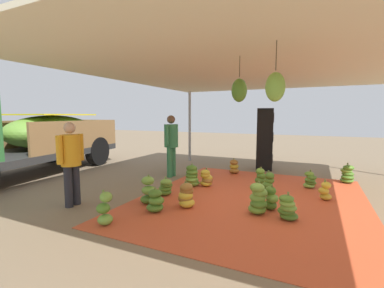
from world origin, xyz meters
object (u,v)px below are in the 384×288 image
(worker_0, at_px, (171,141))
(banana_bunch_13, at_px, (148,191))
(banana_bunch_5, at_px, (288,208))
(banana_bunch_14, at_px, (347,174))
(banana_bunch_9, at_px, (310,180))
(banana_bunch_11, at_px, (165,187))
(cargo_truck_main, at_px, (13,136))
(banana_bunch_12, at_px, (234,167))
(banana_bunch_7, at_px, (258,199))
(banana_bunch_0, at_px, (325,191))
(banana_bunch_3, at_px, (155,201))
(banana_bunch_4, at_px, (105,210))
(banana_bunch_10, at_px, (192,176))
(speaker_stack, at_px, (265,139))
(banana_bunch_1, at_px, (261,179))
(banana_bunch_2, at_px, (269,184))
(banana_bunch_15, at_px, (186,196))
(banana_bunch_8, at_px, (271,199))
(worker_1, at_px, (71,158))
(banana_bunch_6, at_px, (206,178))

(worker_0, bearing_deg, banana_bunch_13, -161.25)
(banana_bunch_5, distance_m, banana_bunch_14, 3.47)
(banana_bunch_9, height_order, banana_bunch_14, banana_bunch_14)
(banana_bunch_11, relative_size, cargo_truck_main, 0.07)
(cargo_truck_main, distance_m, worker_0, 4.45)
(banana_bunch_5, height_order, banana_bunch_12, banana_bunch_5)
(banana_bunch_14, bearing_deg, banana_bunch_12, 92.94)
(banana_bunch_13, bearing_deg, banana_bunch_9, -47.87)
(cargo_truck_main, bearing_deg, banana_bunch_7, -89.15)
(banana_bunch_0, distance_m, banana_bunch_11, 3.38)
(banana_bunch_3, xyz_separation_m, banana_bunch_14, (3.90, -3.39, 0.03))
(banana_bunch_4, relative_size, banana_bunch_10, 1.01)
(banana_bunch_5, bearing_deg, banana_bunch_9, -7.23)
(cargo_truck_main, bearing_deg, speaker_stack, -56.33)
(banana_bunch_1, bearing_deg, banana_bunch_2, -146.20)
(banana_bunch_3, height_order, banana_bunch_14, banana_bunch_14)
(banana_bunch_5, distance_m, banana_bunch_9, 2.32)
(speaker_stack, bearing_deg, banana_bunch_15, 170.76)
(banana_bunch_2, height_order, banana_bunch_15, banana_bunch_2)
(worker_0, bearing_deg, banana_bunch_5, -120.27)
(banana_bunch_5, xyz_separation_m, banana_bunch_12, (3.11, 1.84, -0.00))
(speaker_stack, bearing_deg, banana_bunch_12, 144.32)
(banana_bunch_1, bearing_deg, banana_bunch_7, -170.65)
(banana_bunch_3, distance_m, banana_bunch_4, 0.95)
(banana_bunch_12, distance_m, speaker_stack, 1.46)
(banana_bunch_15, bearing_deg, banana_bunch_11, 57.22)
(banana_bunch_1, xyz_separation_m, banana_bunch_12, (1.33, 1.05, -0.03))
(banana_bunch_12, bearing_deg, banana_bunch_10, 164.33)
(cargo_truck_main, bearing_deg, banana_bunch_14, -68.81)
(banana_bunch_8, relative_size, cargo_truck_main, 0.08)
(banana_bunch_13, bearing_deg, worker_1, 119.31)
(banana_bunch_1, height_order, banana_bunch_7, banana_bunch_7)
(banana_bunch_0, relative_size, banana_bunch_7, 0.74)
(banana_bunch_4, bearing_deg, banana_bunch_11, -1.70)
(banana_bunch_3, distance_m, banana_bunch_14, 5.16)
(banana_bunch_3, bearing_deg, cargo_truck_main, 83.31)
(banana_bunch_4, height_order, banana_bunch_6, banana_bunch_4)
(banana_bunch_3, relative_size, banana_bunch_13, 0.78)
(banana_bunch_1, distance_m, cargo_truck_main, 6.87)
(banana_bunch_8, xyz_separation_m, banana_bunch_9, (1.94, -0.62, -0.02))
(speaker_stack, bearing_deg, banana_bunch_6, 161.23)
(banana_bunch_10, relative_size, banana_bunch_11, 1.36)
(banana_bunch_15, bearing_deg, worker_0, 35.86)
(worker_0, bearing_deg, banana_bunch_7, -123.54)
(banana_bunch_10, height_order, banana_bunch_14, banana_bunch_10)
(banana_bunch_7, xyz_separation_m, banana_bunch_9, (2.23, -0.80, -0.07))
(banana_bunch_10, xyz_separation_m, speaker_stack, (2.88, -1.25, 0.74))
(banana_bunch_11, bearing_deg, banana_bunch_14, -51.66)
(banana_bunch_8, height_order, banana_bunch_13, banana_bunch_13)
(banana_bunch_2, distance_m, banana_bunch_6, 1.51)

